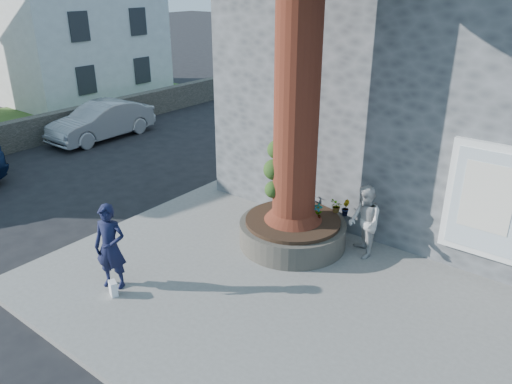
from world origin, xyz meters
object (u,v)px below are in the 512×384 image
Objects in this scene: woman at (364,222)px; car_silver at (101,121)px; planter at (293,232)px; man at (110,247)px.

car_silver is at bearing -143.59° from woman.
planter is at bearing -14.78° from car_silver.
man reaches higher than car_silver.
planter is 0.58× the size of car_silver.
woman is (3.14, 3.90, -0.06)m from man.
man is at bearing -36.16° from car_silver.
man is 10.19m from car_silver.
planter is 3.86m from man.
woman is at bearing 25.36° from man.
planter is 1.49× the size of woman.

